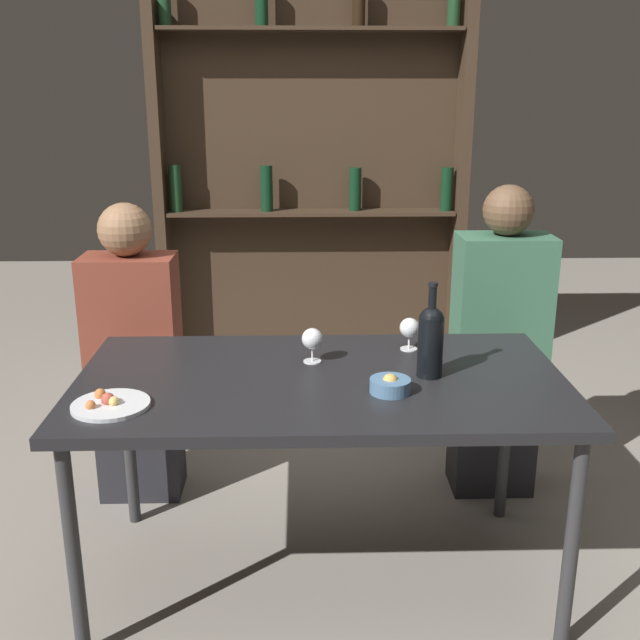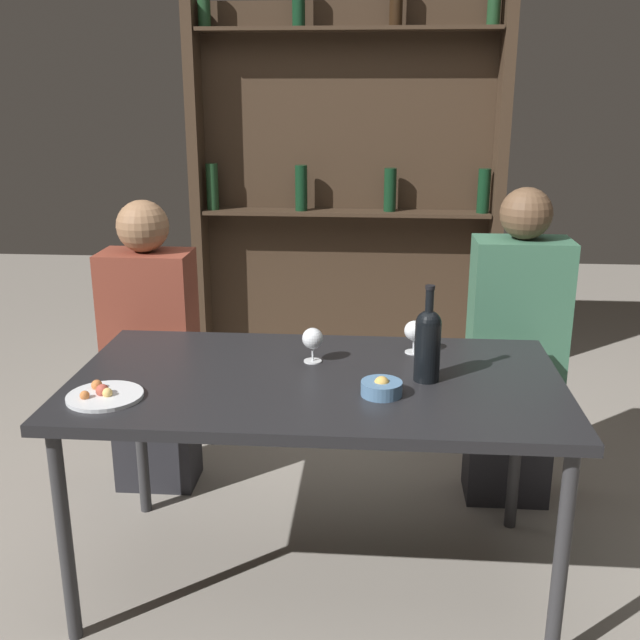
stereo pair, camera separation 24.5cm
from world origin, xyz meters
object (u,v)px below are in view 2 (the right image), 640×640
Objects in this scene: wine_glass_1 at (313,339)px; snack_bowl at (382,388)px; wine_bottle at (428,342)px; food_plate_0 at (104,395)px; wine_glass_0 at (414,332)px; seated_person_right at (514,359)px; seated_person_left at (152,355)px.

wine_glass_1 reaches higher than snack_bowl.
wine_bottle is 1.37× the size of food_plate_0.
wine_glass_0 is 0.09× the size of seated_person_right.
food_plate_0 is 1.58m from seated_person_right.
seated_person_left is (-0.93, 0.72, -0.19)m from snack_bowl.
wine_glass_0 is 0.92× the size of snack_bowl.
wine_bottle reaches higher than snack_bowl.
snack_bowl is 0.10× the size of seated_person_right.
wine_glass_1 is 0.10× the size of seated_person_left.
seated_person_right reaches higher than wine_glass_1.
seated_person_left is (-1.07, 0.60, -0.29)m from wine_bottle.
seated_person_right reaches higher than food_plate_0.
seated_person_right is at bearing 31.16° from food_plate_0.
seated_person_left is at bearing 142.02° from snack_bowl.
wine_bottle is 2.61× the size of wine_glass_1.
wine_bottle is 0.40m from wine_glass_1.
seated_person_left reaches higher than food_plate_0.
wine_bottle is 0.25× the size of seated_person_left.
wine_glass_0 is at bearing 18.87° from wine_glass_1.
wine_bottle is 0.99m from food_plate_0.
snack_bowl is (-0.14, -0.13, -0.10)m from wine_bottle.
wine_glass_1 is (-0.37, 0.14, -0.05)m from wine_bottle.
seated_person_left reaches higher than wine_glass_0.
seated_person_left is (-1.04, 0.34, -0.24)m from wine_glass_0.
food_plate_0 is at bearing -153.09° from wine_glass_0.
seated_person_left is (-0.70, 0.46, -0.24)m from wine_glass_1.
snack_bowl is at bearing -37.98° from seated_person_left.
wine_glass_0 is 1.05m from food_plate_0.
wine_bottle is 2.67× the size of wine_glass_0.
seated_person_right is at bearing 31.21° from wine_glass_1.
wine_glass_1 is at bearing -148.79° from seated_person_right.
food_plate_0 is at bearing -148.90° from wine_glass_1.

